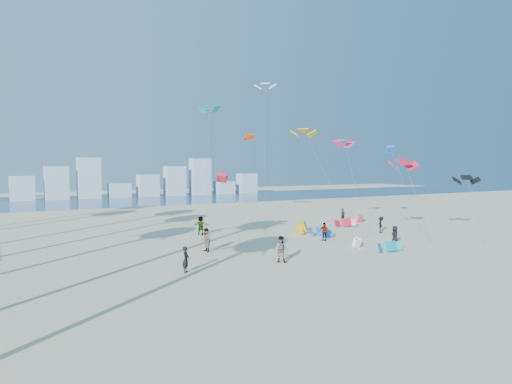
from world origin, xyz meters
TOP-DOWN VIEW (x-y plane):
  - ground at (0.00, 0.00)m, footprint 220.00×220.00m
  - ocean at (0.00, 72.00)m, footprint 220.00×220.00m
  - kitesurfer_near at (-6.29, 8.83)m, footprint 0.68×0.73m
  - kitesurfer_mid at (0.61, 8.46)m, footprint 1.14×1.13m
  - kitesurfers_far at (6.92, 17.29)m, footprint 23.39×16.27m
  - grounded_kites at (12.71, 16.82)m, footprint 14.78×18.23m
  - flying_kites at (12.88, 22.61)m, footprint 24.56×29.08m
  - distant_skyline at (-1.19, 82.00)m, footprint 85.00×3.00m

SIDE VIEW (x-z plane):
  - ground at x=0.00m, z-range 0.00..0.00m
  - ocean at x=0.00m, z-range 0.01..0.01m
  - grounded_kites at x=12.71m, z-range -0.09..0.99m
  - kitesurfer_near at x=-6.29m, z-range 0.00..1.66m
  - kitesurfers_far at x=6.92m, z-range -0.06..1.82m
  - kitesurfer_mid at x=0.61m, z-range 0.00..1.86m
  - distant_skyline at x=-1.19m, z-range -1.11..7.29m
  - flying_kites at x=12.88m, z-range 1.36..19.15m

